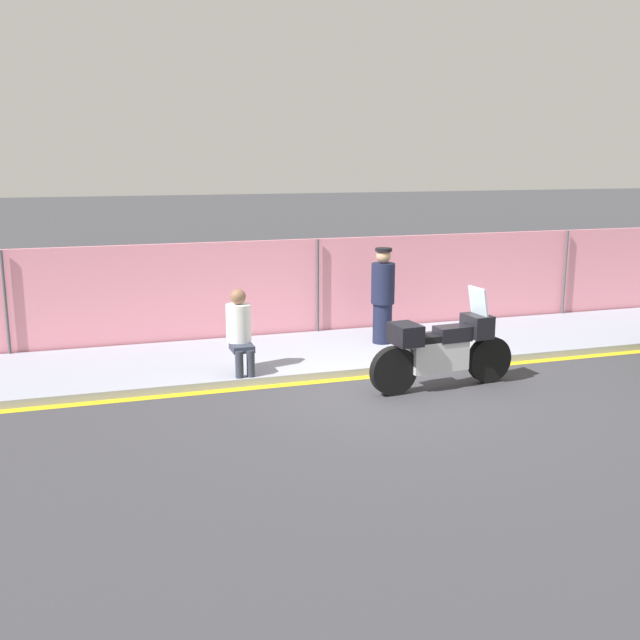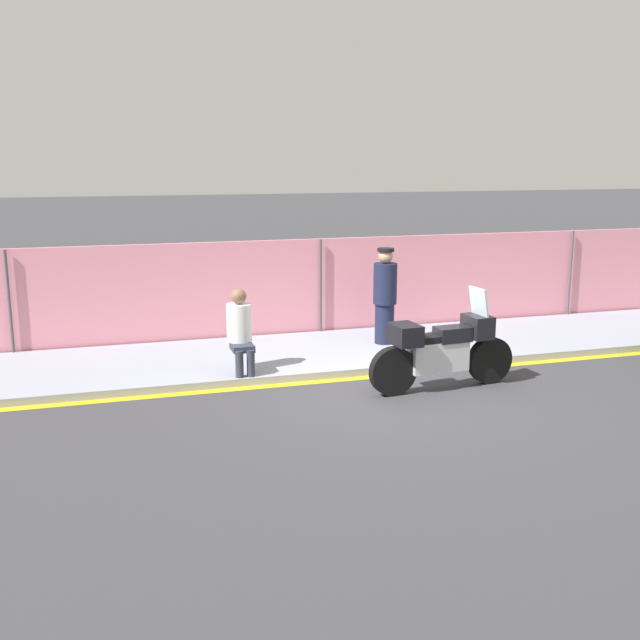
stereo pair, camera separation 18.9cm
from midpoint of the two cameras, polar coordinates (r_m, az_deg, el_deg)
The scene contains 7 objects.
ground_plane at distance 11.13m, azimuth 4.92°, elevation -5.43°, with size 120.00×120.00×0.00m, color #38383D.
sidewalk at distance 13.10m, azimuth 1.19°, elevation -2.38°, with size 40.73×2.71×0.12m.
curb_paint_stripe at distance 11.81m, azimuth 3.48°, elevation -4.34°, with size 40.73×0.18×0.01m.
storefront_fence at distance 14.25m, azimuth -0.68°, elevation 2.45°, with size 38.69×0.17×1.88m.
motorcycle at distance 11.19m, azimuth 8.80°, elevation -2.21°, with size 2.36×0.61×1.50m.
officer_standing at distance 13.29m, azimuth 4.40°, elevation 1.90°, with size 0.42×0.42×1.71m.
person_seated_on_curb at distance 11.57m, azimuth -6.62°, elevation -0.51°, with size 0.39×0.67×1.29m.
Camera 1 is at (-4.22, -9.73, 3.38)m, focal length 42.00 mm.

